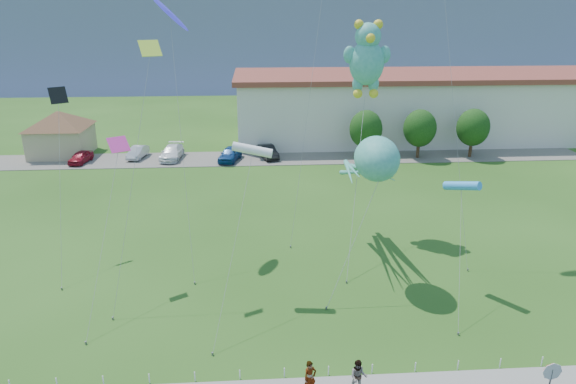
{
  "coord_description": "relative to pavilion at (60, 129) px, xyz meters",
  "views": [
    {
      "loc": [
        -2.09,
        -20.27,
        15.65
      ],
      "look_at": [
        -0.22,
        8.0,
        5.57
      ],
      "focal_mm": 32.0,
      "sensor_mm": 36.0,
      "label": 1
    }
  ],
  "objects": [
    {
      "name": "octopus_kite",
      "position": [
        28.86,
        -28.94,
        3.76
      ],
      "size": [
        4.56,
        10.7,
        8.9
      ],
      "color": "teal",
      "rests_on": "ground"
    },
    {
      "name": "teddy_bear_kite",
      "position": [
        29.8,
        -22.05,
        9.52
      ],
      "size": [
        4.25,
        10.17,
        15.04
      ],
      "color": "teal",
      "rests_on": "ground"
    },
    {
      "name": "pavilion",
      "position": [
        0.0,
        0.0,
        0.0
      ],
      "size": [
        9.2,
        9.2,
        5.0
      ],
      "color": "tan",
      "rests_on": "ground"
    },
    {
      "name": "small_kite_pink",
      "position": [
        13.99,
        -29.83,
        4.45
      ],
      "size": [
        1.47,
        7.86,
        8.8
      ],
      "color": "#D32E90",
      "rests_on": "ground"
    },
    {
      "name": "small_kite_black",
      "position": [
        9.29,
        -24.59,
        6.19
      ],
      "size": [
        1.81,
        7.67,
        10.83
      ],
      "color": "black",
      "rests_on": "ground"
    },
    {
      "name": "tree_far",
      "position": [
        46.0,
        -4.0,
        0.36
      ],
      "size": [
        3.6,
        3.6,
        5.47
      ],
      "color": "#3F2B19",
      "rests_on": "ground"
    },
    {
      "name": "pedestrian_right",
      "position": [
        26.09,
        -40.55,
        -2.14
      ],
      "size": [
        0.87,
        0.74,
        1.58
      ],
      "primitive_type": "imported",
      "rotation": [
        0.0,
        0.0,
        -0.2
      ],
      "color": "gray",
      "rests_on": "sidewalk"
    },
    {
      "name": "small_kite_white",
      "position": [
        21.74,
        -31.03,
        5.32
      ],
      "size": [
        2.41,
        7.71,
        8.85
      ],
      "color": "white",
      "rests_on": "ground"
    },
    {
      "name": "pedestrian_left",
      "position": [
        24.02,
        -40.47,
        -2.13
      ],
      "size": [
        0.68,
        0.57,
        1.58
      ],
      "primitive_type": "imported",
      "rotation": [
        0.0,
        0.0,
        0.39
      ],
      "color": "gray",
      "rests_on": "sidewalk"
    },
    {
      "name": "stop_sign",
      "position": [
        33.5,
        -42.21,
        -1.15
      ],
      "size": [
        0.8,
        0.07,
        2.5
      ],
      "color": "slate",
      "rests_on": "ground"
    },
    {
      "name": "tree_mid",
      "position": [
        40.0,
        -4.0,
        0.36
      ],
      "size": [
        3.6,
        3.6,
        5.47
      ],
      "color": "#3F2B19",
      "rests_on": "ground"
    },
    {
      "name": "ground",
      "position": [
        24.0,
        -38.0,
        -3.02
      ],
      "size": [
        160.0,
        160.0,
        0.0
      ],
      "primitive_type": "plane",
      "color": "#244B15",
      "rests_on": "ground"
    },
    {
      "name": "warehouse",
      "position": [
        50.0,
        6.0,
        1.1
      ],
      "size": [
        61.0,
        15.0,
        8.2
      ],
      "color": "beige",
      "rests_on": "ground"
    },
    {
      "name": "parked_car_white",
      "position": [
        12.7,
        -2.72,
        -2.24
      ],
      "size": [
        2.44,
        5.16,
        1.45
      ],
      "primitive_type": "imported",
      "rotation": [
        0.0,
        0.0,
        -0.08
      ],
      "color": "white",
      "rests_on": "parking_strip"
    },
    {
      "name": "parking_strip",
      "position": [
        24.0,
        -3.0,
        -2.99
      ],
      "size": [
        70.0,
        6.0,
        0.06
      ],
      "primitive_type": "cube",
      "color": "#59544C",
      "rests_on": "ground"
    },
    {
      "name": "hill_ridge",
      "position": [
        24.0,
        82.0,
        9.48
      ],
      "size": [
        160.0,
        50.0,
        25.0
      ],
      "primitive_type": "cube",
      "color": "slate",
      "rests_on": "ground"
    },
    {
      "name": "small_kite_blue",
      "position": [
        16.67,
        -23.34,
        12.11
      ],
      "size": [
        2.39,
        8.17,
        16.17
      ],
      "color": "#322AEF",
      "rests_on": "ground"
    },
    {
      "name": "rope_fence",
      "position": [
        24.0,
        -39.3,
        -2.77
      ],
      "size": [
        26.05,
        0.05,
        0.5
      ],
      "color": "white",
      "rests_on": "ground"
    },
    {
      "name": "parked_car_black",
      "position": [
        23.29,
        -2.95,
        -2.27
      ],
      "size": [
        2.57,
        4.47,
        1.39
      ],
      "primitive_type": "imported",
      "rotation": [
        0.0,
        0.0,
        0.28
      ],
      "color": "black",
      "rests_on": "parking_strip"
    },
    {
      "name": "small_kite_yellow",
      "position": [
        16.05,
        -29.68,
        8.96
      ],
      "size": [
        2.93,
        5.78,
        14.12
      ],
      "color": "#BCE535",
      "rests_on": "ground"
    },
    {
      "name": "small_kite_cyan",
      "position": [
        33.47,
        -31.74,
        3.25
      ],
      "size": [
        1.74,
        6.19,
        6.75
      ],
      "color": "#359CF1",
      "rests_on": "ground"
    },
    {
      "name": "parked_car_red",
      "position": [
        3.1,
        -3.61,
        -2.33
      ],
      "size": [
        2.09,
        3.89,
        1.26
      ],
      "primitive_type": "imported",
      "rotation": [
        0.0,
        0.0,
        -0.17
      ],
      "color": "maroon",
      "rests_on": "parking_strip"
    },
    {
      "name": "parked_car_blue",
      "position": [
        19.16,
        -3.88,
        -2.21
      ],
      "size": [
        2.88,
        4.73,
        1.5
      ],
      "primitive_type": "imported",
      "rotation": [
        0.0,
        0.0,
        -0.27
      ],
      "color": "navy",
      "rests_on": "parking_strip"
    },
    {
      "name": "tree_near",
      "position": [
        34.0,
        -4.0,
        0.36
      ],
      "size": [
        3.6,
        3.6,
        5.47
      ],
      "color": "#3F2B19",
      "rests_on": "ground"
    },
    {
      "name": "parked_car_silver",
      "position": [
        8.83,
        -2.02,
        -2.32
      ],
      "size": [
        1.95,
        4.05,
        1.28
      ],
      "primitive_type": "imported",
      "rotation": [
        0.0,
        0.0,
        -0.16
      ],
      "color": "#B0B0B7",
      "rests_on": "parking_strip"
    }
  ]
}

